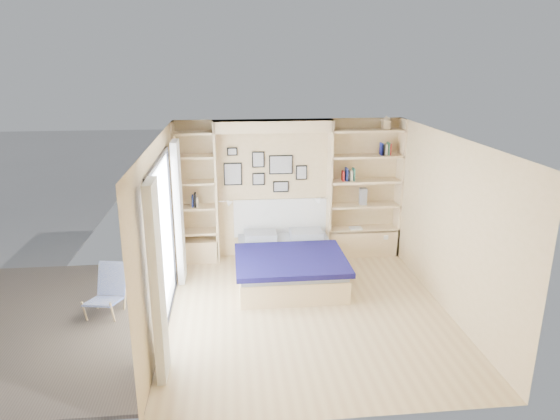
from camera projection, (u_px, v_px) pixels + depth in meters
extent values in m
plane|color=tan|center=(307.00, 311.00, 7.20)|extent=(4.50, 4.50, 0.00)
plane|color=#D3B383|center=(289.00, 189.00, 8.97)|extent=(4.00, 0.00, 4.00)
plane|color=#D3B383|center=(346.00, 308.00, 4.69)|extent=(4.00, 0.00, 4.00)
plane|color=#D3B383|center=(160.00, 235.00, 6.64)|extent=(0.00, 4.50, 4.50)
plane|color=#D3B383|center=(449.00, 225.00, 7.03)|extent=(0.00, 4.50, 4.50)
plane|color=white|center=(310.00, 139.00, 6.47)|extent=(4.50, 4.50, 0.00)
cube|color=beige|center=(216.00, 193.00, 8.68)|extent=(0.04, 0.35, 2.50)
cube|color=beige|center=(329.00, 190.00, 8.88)|extent=(0.04, 0.35, 2.50)
cube|color=beige|center=(273.00, 126.00, 8.44)|extent=(2.00, 0.35, 0.20)
cube|color=beige|center=(399.00, 188.00, 9.00)|extent=(0.04, 0.35, 2.50)
cube|color=beige|center=(177.00, 194.00, 8.61)|extent=(0.04, 0.35, 2.50)
cube|color=beige|center=(362.00, 241.00, 9.23)|extent=(1.30, 0.35, 0.50)
cube|color=beige|center=(199.00, 250.00, 8.95)|extent=(0.70, 0.35, 0.40)
cube|color=black|center=(157.00, 162.00, 6.35)|extent=(0.04, 2.08, 0.06)
cube|color=black|center=(169.00, 317.00, 7.00)|extent=(0.04, 2.08, 0.06)
cube|color=black|center=(153.00, 277.00, 5.71)|extent=(0.04, 0.06, 2.20)
cube|color=black|center=(171.00, 222.00, 7.65)|extent=(0.04, 0.06, 2.20)
cube|color=silver|center=(162.00, 244.00, 6.68)|extent=(0.01, 2.00, 2.20)
cube|color=white|center=(157.00, 283.00, 5.44)|extent=(0.10, 0.45, 2.30)
cube|color=white|center=(179.00, 213.00, 7.91)|extent=(0.10, 0.45, 2.30)
cube|color=beige|center=(363.00, 229.00, 9.16)|extent=(1.30, 0.35, 0.04)
cube|color=beige|center=(364.00, 205.00, 9.03)|extent=(1.30, 0.35, 0.04)
cube|color=beige|center=(365.00, 181.00, 8.90)|extent=(1.30, 0.35, 0.04)
cube|color=beige|center=(367.00, 156.00, 8.76)|extent=(1.30, 0.35, 0.04)
cube|color=beige|center=(368.00, 131.00, 8.63)|extent=(1.30, 0.35, 0.04)
cube|color=beige|center=(198.00, 232.00, 8.85)|extent=(0.70, 0.35, 0.04)
cube|color=beige|center=(197.00, 208.00, 8.72)|extent=(0.70, 0.35, 0.04)
cube|color=beige|center=(195.00, 183.00, 8.59)|extent=(0.70, 0.35, 0.04)
cube|color=beige|center=(194.00, 157.00, 8.46)|extent=(0.70, 0.35, 0.04)
cube|color=beige|center=(193.00, 133.00, 8.34)|extent=(0.70, 0.35, 0.04)
cube|color=beige|center=(288.00, 268.00, 8.23)|extent=(1.63, 2.03, 0.36)
cube|color=#989DA6|center=(288.00, 256.00, 8.16)|extent=(1.59, 1.99, 0.10)
cube|color=#110E43|center=(291.00, 260.00, 7.81)|extent=(1.73, 1.42, 0.08)
cube|color=#989DA6|center=(260.00, 235.00, 8.77)|extent=(0.56, 0.41, 0.12)
cube|color=#989DA6|center=(306.00, 234.00, 8.85)|extent=(0.56, 0.41, 0.12)
cube|color=white|center=(281.00, 218.00, 9.09)|extent=(1.73, 0.04, 0.70)
cube|color=black|center=(233.00, 174.00, 8.76)|extent=(0.32, 0.02, 0.40)
cube|color=gray|center=(233.00, 174.00, 8.75)|extent=(0.28, 0.01, 0.36)
cube|color=black|center=(258.00, 160.00, 8.73)|extent=(0.22, 0.02, 0.28)
cube|color=gray|center=(258.00, 160.00, 8.72)|extent=(0.18, 0.01, 0.24)
cube|color=black|center=(259.00, 179.00, 8.84)|extent=(0.22, 0.02, 0.22)
cube|color=gray|center=(259.00, 179.00, 8.83)|extent=(0.18, 0.01, 0.18)
cube|color=black|center=(281.00, 165.00, 8.80)|extent=(0.42, 0.02, 0.34)
cube|color=gray|center=(281.00, 165.00, 8.79)|extent=(0.38, 0.01, 0.30)
cube|color=black|center=(281.00, 187.00, 8.92)|extent=(0.28, 0.02, 0.20)
cube|color=gray|center=(281.00, 187.00, 8.91)|extent=(0.24, 0.01, 0.16)
cube|color=black|center=(302.00, 173.00, 8.88)|extent=(0.20, 0.02, 0.26)
cube|color=gray|center=(302.00, 173.00, 8.87)|extent=(0.16, 0.01, 0.22)
cube|color=black|center=(232.00, 152.00, 8.65)|extent=(0.18, 0.02, 0.14)
cube|color=gray|center=(232.00, 152.00, 8.64)|extent=(0.14, 0.01, 0.10)
cylinder|color=silver|center=(225.00, 201.00, 8.66)|extent=(0.20, 0.02, 0.02)
cone|color=white|center=(230.00, 202.00, 8.68)|extent=(0.13, 0.12, 0.15)
cylinder|color=silver|center=(322.00, 199.00, 8.83)|extent=(0.20, 0.02, 0.02)
cone|color=white|center=(316.00, 200.00, 8.82)|extent=(0.13, 0.12, 0.15)
cube|color=#A51E1E|center=(343.00, 176.00, 8.82)|extent=(0.02, 0.15, 0.17)
cube|color=navy|center=(346.00, 174.00, 8.82)|extent=(0.03, 0.15, 0.23)
cube|color=black|center=(348.00, 176.00, 8.83)|extent=(0.03, 0.15, 0.18)
cube|color=#BEAF87|center=(351.00, 175.00, 8.83)|extent=(0.04, 0.15, 0.19)
cube|color=#225C4D|center=(353.00, 174.00, 8.83)|extent=(0.03, 0.15, 0.22)
cube|color=navy|center=(381.00, 149.00, 8.75)|extent=(0.03, 0.15, 0.21)
cube|color=black|center=(382.00, 150.00, 8.75)|extent=(0.03, 0.15, 0.19)
cube|color=#BFB28C|center=(385.00, 150.00, 8.76)|extent=(0.04, 0.15, 0.19)
cube|color=#26593F|center=(388.00, 149.00, 8.76)|extent=(0.03, 0.15, 0.22)
cube|color=#A51E1E|center=(389.00, 149.00, 8.76)|extent=(0.03, 0.15, 0.21)
cube|color=navy|center=(193.00, 201.00, 8.67)|extent=(0.02, 0.15, 0.20)
cube|color=black|center=(195.00, 200.00, 8.67)|extent=(0.03, 0.15, 0.25)
cube|color=#C6AC92|center=(198.00, 202.00, 8.68)|extent=(0.03, 0.15, 0.18)
cube|color=beige|center=(386.00, 125.00, 8.63)|extent=(0.13, 0.13, 0.15)
cone|color=beige|center=(386.00, 118.00, 8.60)|extent=(0.20, 0.20, 0.08)
cube|color=slate|center=(363.00, 196.00, 8.97)|extent=(0.12, 0.12, 0.30)
cube|color=white|center=(356.00, 228.00, 9.08)|extent=(0.22, 0.16, 0.03)
cube|color=#776657|center=(48.00, 324.00, 6.85)|extent=(3.20, 4.00, 0.05)
cylinder|color=tan|center=(85.00, 312.00, 6.82)|extent=(0.05, 0.13, 0.35)
cylinder|color=tan|center=(113.00, 313.00, 6.79)|extent=(0.05, 0.13, 0.35)
cylinder|color=tan|center=(99.00, 290.00, 7.27)|extent=(0.08, 0.29, 0.58)
cylinder|color=tan|center=(126.00, 291.00, 7.24)|extent=(0.08, 0.29, 0.58)
cube|color=#283EAA|center=(103.00, 301.00, 6.96)|extent=(0.49, 0.55, 0.13)
cube|color=#283EAA|center=(112.00, 278.00, 7.22)|extent=(0.43, 0.27, 0.47)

